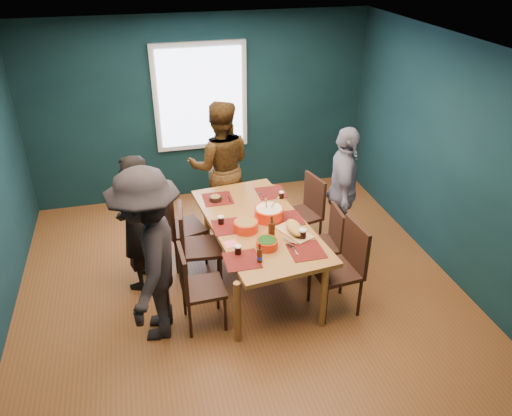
{
  "coord_description": "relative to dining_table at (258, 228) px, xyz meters",
  "views": [
    {
      "loc": [
        -0.95,
        -4.55,
        3.66
      ],
      "look_at": [
        0.22,
        0.06,
        0.99
      ],
      "focal_mm": 35.0,
      "sensor_mm": 36.0,
      "label": 1
    }
  ],
  "objects": [
    {
      "name": "cola_glass_b",
      "position": [
        0.37,
        -0.44,
        0.14
      ],
      "size": [
        0.08,
        0.08,
        0.12
      ],
      "color": "black",
      "rests_on": "dining_table"
    },
    {
      "name": "small_bowl",
      "position": [
        -0.37,
        0.63,
        0.11
      ],
      "size": [
        0.15,
        0.15,
        0.06
      ],
      "color": "black",
      "rests_on": "dining_table"
    },
    {
      "name": "bowl_dumpling",
      "position": [
        0.14,
        0.06,
        0.15
      ],
      "size": [
        0.34,
        0.34,
        0.31
      ],
      "color": "red",
      "rests_on": "dining_table"
    },
    {
      "name": "chair_right_near",
      "position": [
        0.77,
        -0.71,
        -0.1
      ],
      "size": [
        0.51,
        0.51,
        1.03
      ],
      "rotation": [
        0.0,
        0.0,
        0.09
      ],
      "color": "#321810",
      "rests_on": "floor"
    },
    {
      "name": "chair_right_mid",
      "position": [
        0.81,
        -0.12,
        -0.18
      ],
      "size": [
        0.42,
        0.42,
        0.9
      ],
      "rotation": [
        0.0,
        0.0,
        -0.05
      ],
      "color": "#321810",
      "rests_on": "floor"
    },
    {
      "name": "person_near_left",
      "position": [
        -1.23,
        -0.59,
        0.21
      ],
      "size": [
        0.91,
        1.3,
        1.84
      ],
      "primitive_type": "imported",
      "rotation": [
        0.0,
        0.0,
        4.51
      ],
      "color": "black",
      "rests_on": "floor"
    },
    {
      "name": "chair_right_far",
      "position": [
        0.79,
        0.57,
        -0.14
      ],
      "size": [
        0.53,
        0.53,
        0.97
      ],
      "rotation": [
        0.0,
        0.0,
        0.24
      ],
      "color": "#321810",
      "rests_on": "floor"
    },
    {
      "name": "dining_table",
      "position": [
        0.0,
        0.0,
        0.0
      ],
      "size": [
        1.25,
        2.15,
        0.78
      ],
      "rotation": [
        0.0,
        0.0,
        0.11
      ],
      "color": "#A66831",
      "rests_on": "floor"
    },
    {
      "name": "person_back",
      "position": [
        -0.17,
        1.35,
        0.19
      ],
      "size": [
        0.97,
        0.81,
        1.8
      ],
      "primitive_type": "imported",
      "rotation": [
        0.0,
        0.0,
        2.99
      ],
      "color": "black",
      "rests_on": "floor"
    },
    {
      "name": "cola_glass_a",
      "position": [
        -0.35,
        -0.55,
        0.13
      ],
      "size": [
        0.07,
        0.07,
        0.1
      ],
      "color": "black",
      "rests_on": "dining_table"
    },
    {
      "name": "beer_bottle_b",
      "position": [
        0.05,
        -0.36,
        0.18
      ],
      "size": [
        0.07,
        0.07,
        0.28
      ],
      "color": "#421C0B",
      "rests_on": "dining_table"
    },
    {
      "name": "napkin_a",
      "position": [
        0.39,
        0.08,
        0.08
      ],
      "size": [
        0.14,
        0.14,
        0.0
      ],
      "primitive_type": "cube",
      "rotation": [
        0.0,
        0.0,
        0.01
      ],
      "color": "#FF6B75",
      "rests_on": "dining_table"
    },
    {
      "name": "beer_bottle_a",
      "position": [
        -0.17,
        -0.73,
        0.15
      ],
      "size": [
        0.06,
        0.06,
        0.22
      ],
      "color": "#421C0B",
      "rests_on": "dining_table"
    },
    {
      "name": "cola_glass_d",
      "position": [
        -0.41,
        0.08,
        0.13
      ],
      "size": [
        0.07,
        0.07,
        0.1
      ],
      "color": "black",
      "rests_on": "dining_table"
    },
    {
      "name": "chair_left_far",
      "position": [
        -0.88,
        0.56,
        -0.13
      ],
      "size": [
        0.55,
        0.55,
        0.99
      ],
      "rotation": [
        0.0,
        0.0,
        0.27
      ],
      "color": "#321810",
      "rests_on": "floor"
    },
    {
      "name": "cola_glass_c",
      "position": [
        0.42,
        0.5,
        0.12
      ],
      "size": [
        0.06,
        0.06,
        0.09
      ],
      "color": "black",
      "rests_on": "dining_table"
    },
    {
      "name": "room",
      "position": [
        -0.25,
        0.17,
        0.66
      ],
      "size": [
        5.01,
        5.01,
        2.71
      ],
      "color": "brown",
      "rests_on": "ground"
    },
    {
      "name": "chair_left_mid",
      "position": [
        -0.74,
        0.1,
        -0.12
      ],
      "size": [
        0.5,
        0.5,
        1.01
      ],
      "rotation": [
        0.0,
        0.0,
        -0.1
      ],
      "color": "#321810",
      "rests_on": "floor"
    },
    {
      "name": "cutting_board",
      "position": [
        0.32,
        -0.31,
        0.13
      ],
      "size": [
        0.37,
        0.55,
        0.12
      ],
      "rotation": [
        0.0,
        0.0,
        0.41
      ],
      "color": "tan",
      "rests_on": "dining_table"
    },
    {
      "name": "napkin_c",
      "position": [
        0.33,
        -0.71,
        0.08
      ],
      "size": [
        0.19,
        0.19,
        0.0
      ],
      "primitive_type": "cube",
      "rotation": [
        0.0,
        0.0,
        0.4
      ],
      "color": "#FF6B75",
      "rests_on": "dining_table"
    },
    {
      "name": "bowl_salad",
      "position": [
        -0.17,
        -0.12,
        0.13
      ],
      "size": [
        0.27,
        0.27,
        0.11
      ],
      "color": "red",
      "rests_on": "dining_table"
    },
    {
      "name": "napkin_b",
      "position": [
        -0.39,
        -0.35,
        0.08
      ],
      "size": [
        0.16,
        0.16,
        0.0
      ],
      "primitive_type": "cube",
      "rotation": [
        0.0,
        0.0,
        0.16
      ],
      "color": "#FF6B75",
      "rests_on": "dining_table"
    },
    {
      "name": "person_right",
      "position": [
        1.19,
        0.4,
        0.12
      ],
      "size": [
        0.71,
        1.05,
        1.65
      ],
      "primitive_type": "imported",
      "rotation": [
        0.0,
        0.0,
        1.23
      ],
      "color": "silver",
      "rests_on": "floor"
    },
    {
      "name": "bowl_herbs",
      "position": [
        -0.04,
        -0.51,
        0.13
      ],
      "size": [
        0.23,
        0.23,
        0.1
      ],
      "color": "red",
      "rests_on": "dining_table"
    },
    {
      "name": "chair_left_near",
      "position": [
        -0.82,
        -0.6,
        -0.16
      ],
      "size": [
        0.44,
        0.44,
        0.94
      ],
      "rotation": [
        0.0,
        0.0,
        0.04
      ],
      "color": "#321810",
      "rests_on": "floor"
    },
    {
      "name": "person_far_left",
      "position": [
        -1.34,
        0.28,
        0.1
      ],
      "size": [
        0.58,
        0.69,
        1.61
      ],
      "primitive_type": "imported",
      "rotation": [
        0.0,
        0.0,
        4.31
      ],
      "color": "black",
      "rests_on": "floor"
    }
  ]
}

